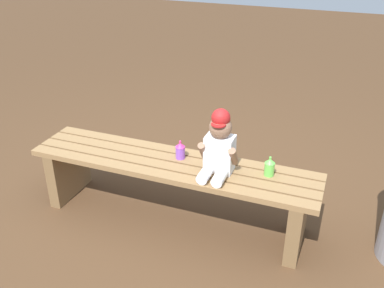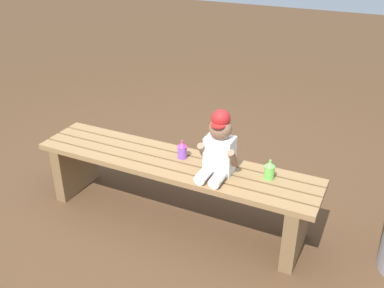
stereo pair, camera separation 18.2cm
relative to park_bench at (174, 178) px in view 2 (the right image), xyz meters
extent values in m
plane|color=#4C331E|center=(0.00, 0.00, -0.31)|extent=(16.00, 16.00, 0.00)
cube|color=olive|center=(0.00, -0.16, 0.11)|extent=(1.87, 0.09, 0.04)
cube|color=olive|center=(0.00, -0.05, 0.11)|extent=(1.87, 0.09, 0.04)
cube|color=olive|center=(0.00, 0.05, 0.11)|extent=(1.87, 0.09, 0.04)
cube|color=olive|center=(0.00, 0.16, 0.11)|extent=(1.87, 0.09, 0.04)
cube|color=brown|center=(-0.81, 0.00, -0.11)|extent=(0.08, 0.40, 0.40)
cube|color=brown|center=(0.81, 0.00, -0.11)|extent=(0.08, 0.40, 0.40)
cube|color=white|center=(0.31, 0.01, 0.25)|extent=(0.17, 0.12, 0.23)
sphere|color=#8C664C|center=(0.31, 0.01, 0.42)|extent=(0.14, 0.14, 0.14)
cylinder|color=#B21E1E|center=(0.31, -0.03, 0.46)|extent=(0.09, 0.09, 0.01)
sphere|color=#B21E1E|center=(0.31, 0.01, 0.48)|extent=(0.11, 0.11, 0.11)
cylinder|color=white|center=(0.26, -0.11, 0.16)|extent=(0.07, 0.16, 0.07)
cylinder|color=white|center=(0.35, -0.11, 0.16)|extent=(0.07, 0.16, 0.07)
cylinder|color=#8C664C|center=(0.22, -0.02, 0.26)|extent=(0.04, 0.12, 0.14)
cylinder|color=#8C664C|center=(0.40, -0.02, 0.26)|extent=(0.04, 0.12, 0.14)
cylinder|color=#8C4CCC|center=(0.03, 0.06, 0.17)|extent=(0.06, 0.06, 0.09)
cone|color=#E5337F|center=(0.03, 0.06, 0.23)|extent=(0.06, 0.06, 0.03)
cylinder|color=#E5337F|center=(0.03, 0.06, 0.25)|extent=(0.01, 0.01, 0.02)
cylinder|color=#66CC4C|center=(0.61, 0.06, 0.17)|extent=(0.06, 0.06, 0.09)
cone|color=#66CC4C|center=(0.61, 0.06, 0.23)|extent=(0.06, 0.06, 0.03)
cylinder|color=#66CC4C|center=(0.61, 0.06, 0.25)|extent=(0.01, 0.01, 0.02)
camera|label=1|loc=(0.96, -2.16, 1.50)|focal=40.33mm
camera|label=2|loc=(1.13, -2.09, 1.50)|focal=40.33mm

